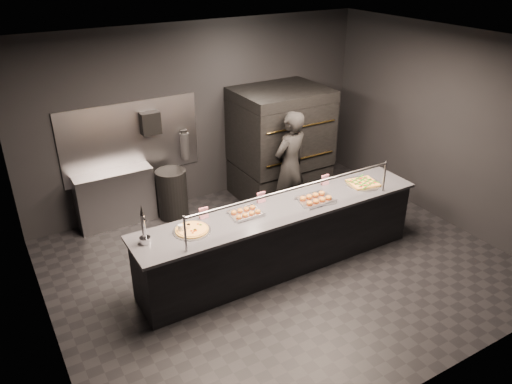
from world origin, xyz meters
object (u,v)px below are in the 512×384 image
at_px(slider_tray_a, 246,213).
at_px(slider_tray_b, 316,199).
at_px(pizza_oven, 280,143).
at_px(fire_extinguisher, 185,146).
at_px(square_pizza, 363,183).
at_px(trash_bin, 172,194).
at_px(round_pizza, 192,230).
at_px(worker, 290,166).
at_px(towel_dispenser, 150,123).
at_px(service_counter, 281,237).
at_px(prep_shelf, 116,198).
at_px(beer_tap, 144,232).

distance_m(slider_tray_a, slider_tray_b, 1.01).
distance_m(pizza_oven, fire_extinguisher, 1.63).
relative_size(fire_extinguisher, slider_tray_b, 0.95).
relative_size(square_pizza, trash_bin, 0.61).
relative_size(round_pizza, worker, 0.26).
distance_m(pizza_oven, trash_bin, 2.03).
bearing_deg(pizza_oven, round_pizza, -143.33).
distance_m(round_pizza, slider_tray_a, 0.77).
distance_m(pizza_oven, towel_dispenser, 2.23).
height_order(round_pizza, trash_bin, round_pizza).
height_order(pizza_oven, round_pizza, pizza_oven).
distance_m(fire_extinguisher, slider_tray_a, 2.32).
bearing_deg(square_pizza, slider_tray_b, -175.70).
xyz_separation_m(service_counter, slider_tray_b, (0.50, -0.07, 0.48)).
bearing_deg(slider_tray_b, prep_shelf, 131.33).
distance_m(prep_shelf, beer_tap, 2.32).
relative_size(slider_tray_b, worker, 0.30).
bearing_deg(worker, trash_bin, -45.79).
xyz_separation_m(towel_dispenser, beer_tap, (-0.95, -2.30, -0.49)).
relative_size(round_pizza, square_pizza, 0.94).
distance_m(pizza_oven, prep_shelf, 2.88).
relative_size(pizza_oven, beer_tap, 3.79).
height_order(fire_extinguisher, trash_bin, fire_extinguisher).
height_order(pizza_oven, worker, pizza_oven).
bearing_deg(pizza_oven, slider_tray_b, -109.59).
bearing_deg(service_counter, slider_tray_a, 170.38).
height_order(slider_tray_a, slider_tray_b, slider_tray_b).
height_order(beer_tap, slider_tray_a, beer_tap).
xyz_separation_m(slider_tray_b, worker, (0.38, 1.18, -0.05)).
bearing_deg(service_counter, round_pizza, 177.25).
bearing_deg(slider_tray_b, trash_bin, 119.97).
height_order(towel_dispenser, slider_tray_b, towel_dispenser).
bearing_deg(service_counter, square_pizza, 0.03).
bearing_deg(round_pizza, prep_shelf, 98.30).
bearing_deg(worker, square_pizza, 100.63).
distance_m(service_counter, fire_extinguisher, 2.50).
relative_size(prep_shelf, round_pizza, 2.56).
bearing_deg(slider_tray_a, pizza_oven, 46.83).
relative_size(service_counter, trash_bin, 5.04).
bearing_deg(service_counter, prep_shelf, 124.59).
bearing_deg(prep_shelf, worker, -26.03).
relative_size(slider_tray_b, trash_bin, 0.65).
bearing_deg(slider_tray_a, towel_dispenser, 99.78).
height_order(towel_dispenser, trash_bin, towel_dispenser).
distance_m(service_counter, square_pizza, 1.48).
relative_size(towel_dispenser, slider_tray_a, 0.79).
bearing_deg(slider_tray_b, beer_tap, 176.09).
height_order(pizza_oven, slider_tray_b, pizza_oven).
height_order(trash_bin, worker, worker).
bearing_deg(slider_tray_b, pizza_oven, 70.41).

